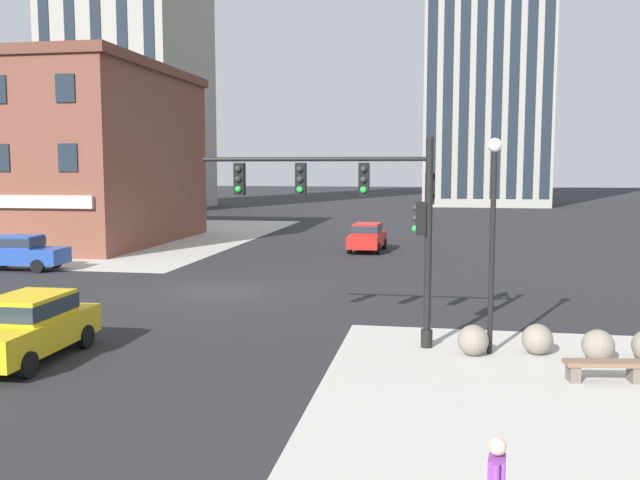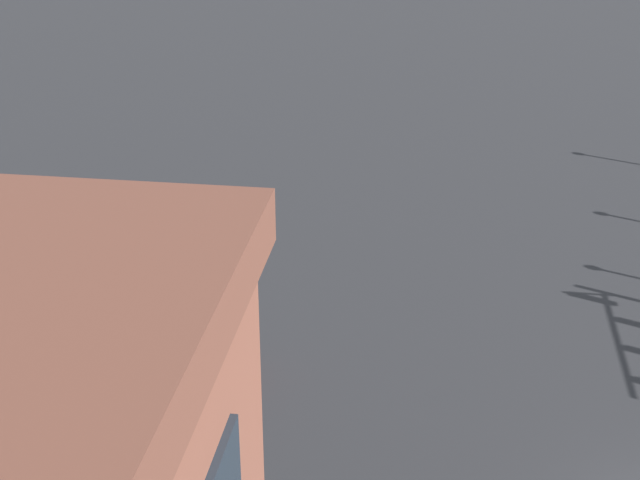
{
  "view_description": "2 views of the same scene",
  "coord_description": "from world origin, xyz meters",
  "views": [
    {
      "loc": [
        8.58,
        -25.8,
        4.9
      ],
      "look_at": [
        3.85,
        1.43,
        1.99
      ],
      "focal_mm": 38.16,
      "sensor_mm": 36.0,
      "label": 1
    },
    {
      "loc": [
        -17.63,
        6.12,
        15.24
      ],
      "look_at": [
        4.42,
        9.2,
        4.71
      ],
      "focal_mm": 51.93,
      "sensor_mm": 36.0,
      "label": 2
    }
  ],
  "objects": [
    {
      "name": "car_main_northbound_near",
      "position": [
        4.49,
        14.18,
        0.92
      ],
      "size": [
        2.07,
        4.49,
        1.68
      ],
      "color": "red",
      "rests_on": "ground"
    }
  ]
}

